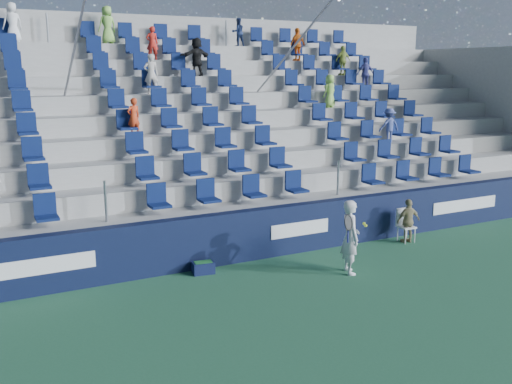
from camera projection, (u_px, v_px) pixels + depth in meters
ground at (314, 309)px, 10.70m from camera, size 70.00×70.00×0.00m
sponsor_wall at (242, 236)px, 13.32m from camera, size 24.00×0.32×1.20m
grandstand at (170, 145)px, 17.44m from camera, size 24.00×8.17×6.63m
tennis_player at (350, 237)px, 12.46m from camera, size 0.69×0.69×1.65m
line_judge_chair at (404, 223)px, 14.87m from camera, size 0.40×0.41×0.87m
line_judge at (408, 221)px, 14.74m from camera, size 0.70×0.35×1.15m
ball_bin at (203, 267)px, 12.57m from camera, size 0.51×0.37×0.27m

